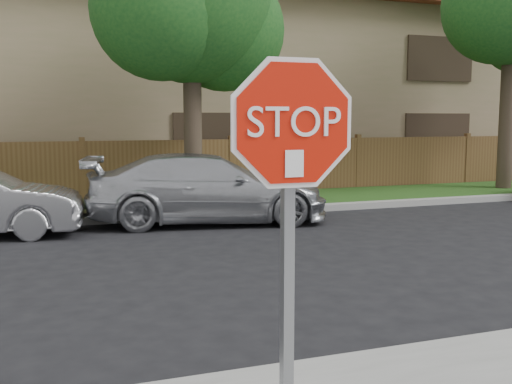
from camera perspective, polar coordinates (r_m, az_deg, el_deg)
name	(u,v)px	position (r m, az deg, el deg)	size (l,w,h in m)	color
far_curb	(95,220)	(12.90, -15.13, -2.60)	(70.00, 0.30, 0.15)	gray
grass_strip	(89,209)	(14.53, -15.66, -1.62)	(70.00, 3.00, 0.12)	#1E4714
fence	(83,172)	(16.03, -16.16, 1.82)	(70.00, 0.12, 1.60)	brown
apartment_building	(69,78)	(21.61, -17.38, 10.29)	(35.20, 9.20, 7.20)	#8A7D56
tree_mid	(193,3)	(14.79, -5.99, 17.50)	(4.80, 3.90, 7.35)	#382B21
stop_sign	(291,181)	(3.35, 3.35, 1.06)	(1.01, 0.13, 2.55)	gray
sedan_right	(208,188)	(12.53, -4.62, 0.35)	(2.03, 5.00, 1.45)	#B0B2B7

